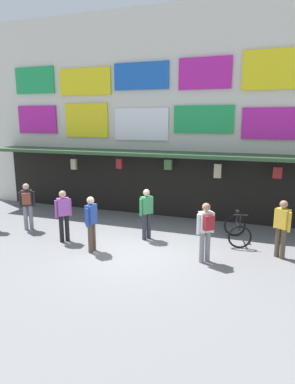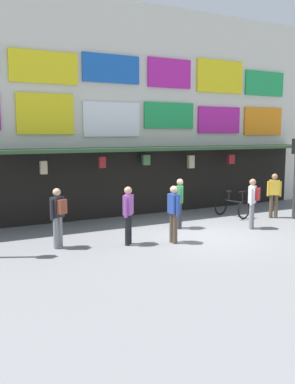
{
  "view_description": "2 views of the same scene",
  "coord_description": "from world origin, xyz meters",
  "px_view_note": "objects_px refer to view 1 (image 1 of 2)",
  "views": [
    {
      "loc": [
        3.49,
        -8.63,
        3.86
      ],
      "look_at": [
        -0.02,
        1.27,
        1.57
      ],
      "focal_mm": 31.11,
      "sensor_mm": 36.0,
      "label": 1
    },
    {
      "loc": [
        -7.48,
        -10.63,
        3.17
      ],
      "look_at": [
        -1.06,
        1.46,
        1.27
      ],
      "focal_mm": 39.59,
      "sensor_mm": 36.0,
      "label": 2
    }
  ],
  "objects_px": {
    "pedestrian_in_blue": "(146,211)",
    "bicycle_parked": "(237,230)",
    "pedestrian_in_green": "(282,226)",
    "pedestrian_in_black": "(27,203)",
    "pedestrian_in_white": "(63,213)",
    "pedestrian_in_red": "(206,228)",
    "pedestrian_in_yellow": "(91,221)"
  },
  "relations": [
    {
      "from": "bicycle_parked",
      "to": "pedestrian_in_green",
      "type": "relative_size",
      "value": 0.77
    },
    {
      "from": "pedestrian_in_blue",
      "to": "pedestrian_in_red",
      "type": "bearing_deg",
      "value": -28.9
    },
    {
      "from": "pedestrian_in_red",
      "to": "bicycle_parked",
      "type": "bearing_deg",
      "value": 69.84
    },
    {
      "from": "pedestrian_in_yellow",
      "to": "pedestrian_in_green",
      "type": "height_order",
      "value": "same"
    },
    {
      "from": "pedestrian_in_white",
      "to": "pedestrian_in_green",
      "type": "height_order",
      "value": "same"
    },
    {
      "from": "bicycle_parked",
      "to": "pedestrian_in_white",
      "type": "relative_size",
      "value": 0.77
    },
    {
      "from": "pedestrian_in_blue",
      "to": "pedestrian_in_white",
      "type": "bearing_deg",
      "value": -155.76
    },
    {
      "from": "pedestrian_in_black",
      "to": "pedestrian_in_white",
      "type": "bearing_deg",
      "value": -17.16
    },
    {
      "from": "pedestrian_in_green",
      "to": "pedestrian_in_red",
      "type": "bearing_deg",
      "value": -152.32
    },
    {
      "from": "pedestrian_in_red",
      "to": "pedestrian_in_black",
      "type": "xyz_separation_m",
      "value": [
        -6.41,
        0.66,
        0.0
      ]
    },
    {
      "from": "pedestrian_in_black",
      "to": "pedestrian_in_blue",
      "type": "bearing_deg",
      "value": 6.83
    },
    {
      "from": "pedestrian_in_red",
      "to": "pedestrian_in_blue",
      "type": "height_order",
      "value": "same"
    },
    {
      "from": "pedestrian_in_blue",
      "to": "bicycle_parked",
      "type": "bearing_deg",
      "value": 14.38
    },
    {
      "from": "pedestrian_in_red",
      "to": "pedestrian_in_black",
      "type": "height_order",
      "value": "same"
    },
    {
      "from": "pedestrian_in_white",
      "to": "pedestrian_in_blue",
      "type": "bearing_deg",
      "value": 24.24
    },
    {
      "from": "bicycle_parked",
      "to": "pedestrian_in_black",
      "type": "xyz_separation_m",
      "value": [
        -7.11,
        -1.24,
        0.59
      ]
    },
    {
      "from": "pedestrian_in_green",
      "to": "pedestrian_in_red",
      "type": "relative_size",
      "value": 1.0
    },
    {
      "from": "bicycle_parked",
      "to": "pedestrian_in_white",
      "type": "bearing_deg",
      "value": -160.92
    },
    {
      "from": "pedestrian_in_blue",
      "to": "pedestrian_in_black",
      "type": "height_order",
      "value": "same"
    },
    {
      "from": "bicycle_parked",
      "to": "pedestrian_in_green",
      "type": "height_order",
      "value": "pedestrian_in_green"
    },
    {
      "from": "pedestrian_in_white",
      "to": "pedestrian_in_black",
      "type": "bearing_deg",
      "value": 162.84
    },
    {
      "from": "pedestrian_in_blue",
      "to": "pedestrian_in_black",
      "type": "xyz_separation_m",
      "value": [
        -4.28,
        -0.51,
        0.04
      ]
    },
    {
      "from": "pedestrian_in_white",
      "to": "pedestrian_in_red",
      "type": "distance_m",
      "value": 4.55
    },
    {
      "from": "pedestrian_in_yellow",
      "to": "pedestrian_in_blue",
      "type": "xyz_separation_m",
      "value": [
        1.18,
        1.53,
        0.0
      ]
    },
    {
      "from": "pedestrian_in_white",
      "to": "pedestrian_in_black",
      "type": "distance_m",
      "value": 1.95
    },
    {
      "from": "pedestrian_in_white",
      "to": "pedestrian_in_blue",
      "type": "relative_size",
      "value": 1.0
    },
    {
      "from": "pedestrian_in_yellow",
      "to": "pedestrian_in_blue",
      "type": "bearing_deg",
      "value": 52.5
    },
    {
      "from": "pedestrian_in_yellow",
      "to": "pedestrian_in_black",
      "type": "xyz_separation_m",
      "value": [
        -3.11,
        1.02,
        0.04
      ]
    },
    {
      "from": "pedestrian_in_white",
      "to": "pedestrian_in_yellow",
      "type": "relative_size",
      "value": 1.0
    },
    {
      "from": "pedestrian_in_green",
      "to": "pedestrian_in_blue",
      "type": "height_order",
      "value": "same"
    },
    {
      "from": "pedestrian_in_red",
      "to": "pedestrian_in_black",
      "type": "distance_m",
      "value": 6.45
    },
    {
      "from": "pedestrian_in_yellow",
      "to": "pedestrian_in_green",
      "type": "bearing_deg",
      "value": 14.72
    }
  ]
}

